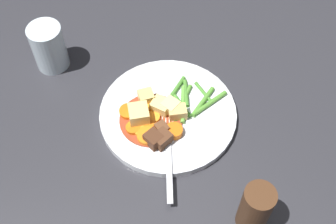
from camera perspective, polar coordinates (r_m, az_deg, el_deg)
ground_plane at (r=0.82m, az=0.00°, el=-0.57°), size 3.00×3.00×0.00m
dinner_plate at (r=0.82m, az=0.00°, el=-0.29°), size 0.25×0.25×0.01m
stew_sauce at (r=0.80m, az=-2.21°, el=-1.00°), size 0.12×0.12×0.00m
carrot_slice_0 at (r=0.78m, az=-3.28°, el=-2.24°), size 0.05×0.05×0.01m
carrot_slice_1 at (r=0.78m, az=0.76°, el=-2.49°), size 0.04×0.04×0.01m
carrot_slice_2 at (r=0.81m, az=-2.37°, el=0.84°), size 0.03×0.03×0.01m
carrot_slice_3 at (r=0.78m, az=-2.74°, el=-3.14°), size 0.04×0.04×0.01m
carrot_slice_4 at (r=0.79m, az=-4.54°, el=-2.10°), size 0.04×0.04×0.01m
carrot_slice_5 at (r=0.79m, az=-2.25°, el=-2.02°), size 0.03×0.03×0.01m
carrot_slice_6 at (r=0.80m, az=-2.01°, el=-0.71°), size 0.04×0.04×0.01m
carrot_slice_7 at (r=0.81m, az=-5.17°, el=0.04°), size 0.04×0.04×0.01m
potato_chunk_0 at (r=0.79m, az=-3.79°, el=-0.40°), size 0.05×0.05×0.03m
potato_chunk_1 at (r=0.80m, az=-0.92°, el=0.77°), size 0.04×0.04×0.02m
potato_chunk_2 at (r=0.81m, az=-2.84°, el=1.88°), size 0.03×0.03×0.03m
potato_chunk_3 at (r=0.80m, az=1.24°, el=-0.04°), size 0.04×0.04×0.02m
potato_chunk_4 at (r=0.80m, az=0.35°, el=0.68°), size 0.03×0.03×0.02m
meat_chunk_0 at (r=0.76m, az=-0.80°, el=-3.50°), size 0.03×0.03×0.02m
meat_chunk_1 at (r=0.76m, az=-1.88°, el=-3.52°), size 0.03×0.03×0.02m
meat_chunk_2 at (r=0.78m, az=-0.81°, el=-2.17°), size 0.02×0.02×0.02m
green_bean_0 at (r=0.81m, az=1.97°, el=1.01°), size 0.06×0.07×0.01m
green_bean_1 at (r=0.84m, az=1.07°, el=2.98°), size 0.06×0.03×0.01m
green_bean_2 at (r=0.81m, az=1.84°, el=0.83°), size 0.02×0.06×0.01m
green_bean_3 at (r=0.82m, az=5.53°, el=1.21°), size 0.08×0.01×0.01m
green_bean_4 at (r=0.82m, az=4.54°, el=1.34°), size 0.07×0.03×0.01m
green_bean_5 at (r=0.83m, az=4.62°, el=2.55°), size 0.01×0.05×0.01m
green_bean_6 at (r=0.81m, az=0.59°, el=0.82°), size 0.04×0.06×0.01m
green_bean_7 at (r=0.82m, az=2.05°, el=1.51°), size 0.07×0.04×0.01m
green_bean_8 at (r=0.83m, az=2.34°, el=2.43°), size 0.04×0.05×0.01m
fork at (r=0.76m, az=0.08°, el=-5.32°), size 0.12×0.15×0.00m
water_glass at (r=0.90m, az=-15.18°, el=8.12°), size 0.07×0.07×0.10m
pepper_mill at (r=0.69m, az=11.22°, el=-12.13°), size 0.05×0.05×0.10m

